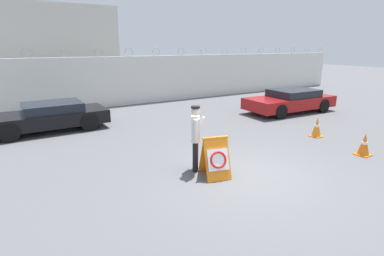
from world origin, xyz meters
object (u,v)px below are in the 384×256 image
object	(u,v)px
parked_car_far_side	(290,100)
traffic_cone_near	(364,145)
barricade_sign	(216,157)
parked_car_front_coupe	(49,116)
security_guard	(196,135)
traffic_cone_mid	(317,127)

from	to	relation	value
parked_car_far_side	traffic_cone_near	bearing A→B (deg)	64.15
barricade_sign	parked_car_front_coupe	world-z (taller)	parked_car_front_coupe
traffic_cone_near	parked_car_front_coupe	size ratio (longest dim) A/B	0.15
barricade_sign	security_guard	xyz separation A→B (m)	(-0.22, 0.62, 0.47)
parked_car_front_coupe	traffic_cone_near	bearing A→B (deg)	133.30
parked_car_front_coupe	parked_car_far_side	distance (m)	11.27
traffic_cone_mid	parked_car_front_coupe	size ratio (longest dim) A/B	0.16
parked_car_front_coupe	parked_car_far_side	size ratio (longest dim) A/B	0.93
parked_car_front_coupe	barricade_sign	bearing A→B (deg)	112.76
barricade_sign	traffic_cone_near	world-z (taller)	barricade_sign
parked_car_far_side	traffic_cone_mid	bearing A→B (deg)	56.50
parked_car_far_side	parked_car_front_coupe	bearing A→B (deg)	-10.71
traffic_cone_near	traffic_cone_mid	size ratio (longest dim) A/B	0.94
barricade_sign	parked_car_front_coupe	xyz separation A→B (m)	(-3.09, 7.04, 0.06)
barricade_sign	parked_car_far_side	xyz separation A→B (m)	(7.87, 4.42, 0.07)
barricade_sign	parked_car_front_coupe	size ratio (longest dim) A/B	0.24
traffic_cone_near	parked_car_far_side	size ratio (longest dim) A/B	0.14
barricade_sign	traffic_cone_mid	bearing A→B (deg)	24.33
traffic_cone_mid	parked_car_front_coupe	distance (m)	10.40
traffic_cone_mid	parked_car_front_coupe	bearing A→B (deg)	143.90
barricade_sign	security_guard	size ratio (longest dim) A/B	0.60
traffic_cone_near	parked_car_far_side	distance (m)	6.31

